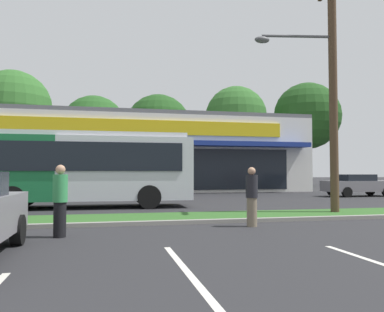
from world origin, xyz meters
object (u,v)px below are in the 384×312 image
Objects in this scene: pedestrian_near_bench at (252,197)px; pedestrian_by_pole at (60,201)px; utility_pole at (329,81)px; city_bus at (43,167)px; car_1 at (358,185)px; car_0 at (143,185)px.

pedestrian_by_pole is at bearing -82.87° from pedestrian_near_bench.
utility_pole reaches higher than city_bus.
pedestrian_near_bench is 0.98× the size of pedestrian_by_pole.
pedestrian_by_pole is (-8.95, -2.98, -3.98)m from utility_pole.
utility_pole is 1.96× the size of car_1.
city_bus is 19.18m from car_1.
pedestrian_by_pole reaches higher than car_1.
pedestrian_near_bench reaches higher than car_0.
car_0 is 15.26m from pedestrian_by_pole.
pedestrian_by_pole is (-5.11, -0.78, 0.02)m from pedestrian_near_bench.
city_bus is 8.21m from pedestrian_by_pole.
utility_pole is 13.31m from car_1.
car_0 is 13.82m from car_1.
car_0 is at bearing -60.96° from pedestrian_by_pole.
city_bus is 7.57× the size of pedestrian_near_bench.
car_1 is at bearing 133.62° from pedestrian_near_bench.
car_1 is 2.73× the size of pedestrian_near_bench.
city_bus is at bearing 54.54° from car_0.
utility_pole is 1.98× the size of car_0.
pedestrian_near_bench is (-11.90, -11.97, 0.10)m from car_1.
pedestrian_by_pole is (1.54, -8.01, -0.91)m from city_bus.
car_0 is at bearing -174.47° from pedestrian_near_bench.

